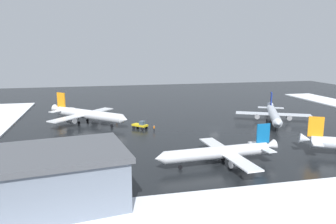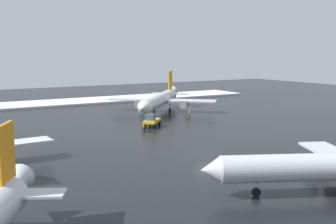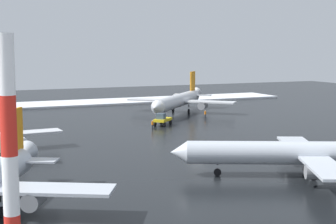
# 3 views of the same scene
# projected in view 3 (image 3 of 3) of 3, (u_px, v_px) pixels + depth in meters

# --- Properties ---
(ground_plane) EXTENTS (240.00, 240.00, 0.00)m
(ground_plane) POSITION_uv_depth(u_px,v_px,m) (197.00, 147.00, 78.17)
(ground_plane) COLOR black
(snow_bank_left) EXTENTS (14.00, 116.00, 0.46)m
(snow_bank_left) POSITION_uv_depth(u_px,v_px,m) (85.00, 103.00, 138.97)
(snow_bank_left) COLOR white
(snow_bank_left) RESTS_ON ground_plane
(airplane_parked_portside) EXTENTS (24.77, 23.70, 9.19)m
(airplane_parked_portside) POSITION_uv_depth(u_px,v_px,m) (178.00, 100.00, 117.48)
(airplane_parked_portside) COLOR silver
(airplane_parked_portside) RESTS_ON ground_plane
(airplane_foreground_jet) EXTENTS (22.80, 26.82, 8.49)m
(airplane_foreground_jet) POSITION_uv_depth(u_px,v_px,m) (296.00, 153.00, 59.92)
(airplane_foreground_jet) COLOR silver
(airplane_foreground_jet) RESTS_ON ground_plane
(pushback_tug) EXTENTS (4.81, 4.81, 2.50)m
(pushback_tug) POSITION_uv_depth(u_px,v_px,m) (162.00, 119.00, 99.38)
(pushback_tug) COLOR gold
(pushback_tug) RESTS_ON ground_plane
(ground_crew_near_tug) EXTENTS (0.36, 0.36, 1.71)m
(ground_crew_near_tug) POSITION_uv_depth(u_px,v_px,m) (152.00, 124.00, 94.93)
(ground_crew_near_tug) COLOR black
(ground_crew_near_tug) RESTS_ON ground_plane
(ground_crew_beside_wing) EXTENTS (0.36, 0.36, 1.71)m
(ground_crew_beside_wing) POSITION_uv_depth(u_px,v_px,m) (205.00, 114.00, 110.14)
(ground_crew_beside_wing) COLOR black
(ground_crew_beside_wing) RESTS_ON ground_plane
(antenna_mast) EXTENTS (0.70, 0.70, 15.58)m
(antenna_mast) POSITION_uv_depth(u_px,v_px,m) (12.00, 215.00, 22.23)
(antenna_mast) COLOR red
(antenna_mast) RESTS_ON ground_plane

